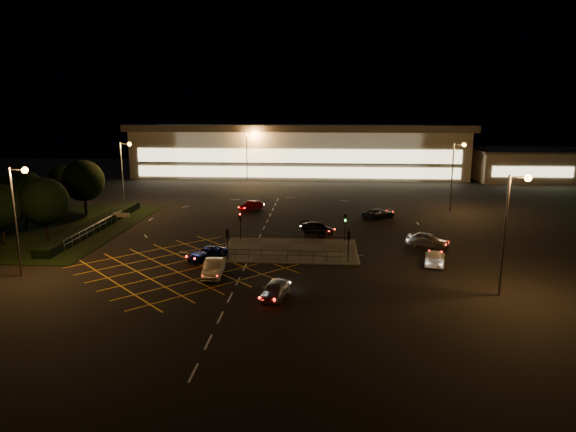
# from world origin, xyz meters

# --- Properties ---
(ground) EXTENTS (180.00, 180.00, 0.00)m
(ground) POSITION_xyz_m (0.00, 0.00, 0.00)
(ground) COLOR black
(ground) RESTS_ON ground
(pedestrian_island) EXTENTS (14.00, 9.00, 0.12)m
(pedestrian_island) POSITION_xyz_m (2.00, -2.00, 0.06)
(pedestrian_island) COLOR #4C4944
(pedestrian_island) RESTS_ON ground
(grass_verge) EXTENTS (18.00, 30.00, 0.08)m
(grass_verge) POSITION_xyz_m (-28.00, 6.00, 0.04)
(grass_verge) COLOR black
(grass_verge) RESTS_ON ground
(hedge) EXTENTS (2.00, 26.00, 1.00)m
(hedge) POSITION_xyz_m (-23.00, 6.00, 0.50)
(hedge) COLOR black
(hedge) RESTS_ON ground
(supermarket) EXTENTS (72.00, 26.50, 10.50)m
(supermarket) POSITION_xyz_m (0.00, 61.95, 5.31)
(supermarket) COLOR beige
(supermarket) RESTS_ON ground
(retail_unit_a) EXTENTS (18.80, 14.80, 6.35)m
(retail_unit_a) POSITION_xyz_m (46.00, 53.97, 3.21)
(retail_unit_a) COLOR beige
(retail_unit_a) RESTS_ON ground
(streetlight_sw) EXTENTS (1.78, 0.56, 10.03)m
(streetlight_sw) POSITION_xyz_m (-21.56, -12.00, 6.56)
(streetlight_sw) COLOR slate
(streetlight_sw) RESTS_ON ground
(streetlight_se) EXTENTS (1.78, 0.56, 10.03)m
(streetlight_se) POSITION_xyz_m (20.44, -14.00, 6.56)
(streetlight_se) COLOR slate
(streetlight_se) RESTS_ON ground
(streetlight_nw) EXTENTS (1.78, 0.56, 10.03)m
(streetlight_nw) POSITION_xyz_m (-23.56, 18.00, 6.56)
(streetlight_nw) COLOR slate
(streetlight_nw) RESTS_ON ground
(streetlight_ne) EXTENTS (1.78, 0.56, 10.03)m
(streetlight_ne) POSITION_xyz_m (24.44, 20.00, 6.56)
(streetlight_ne) COLOR slate
(streetlight_ne) RESTS_ON ground
(streetlight_far_left) EXTENTS (1.78, 0.56, 10.03)m
(streetlight_far_left) POSITION_xyz_m (-9.56, 48.00, 6.56)
(streetlight_far_left) COLOR slate
(streetlight_far_left) RESTS_ON ground
(streetlight_far_right) EXTENTS (1.78, 0.56, 10.03)m
(streetlight_far_right) POSITION_xyz_m (30.44, 50.00, 6.56)
(streetlight_far_right) COLOR slate
(streetlight_far_right) RESTS_ON ground
(signal_sw) EXTENTS (0.28, 0.30, 3.15)m
(signal_sw) POSITION_xyz_m (-4.00, -5.99, 2.37)
(signal_sw) COLOR black
(signal_sw) RESTS_ON pedestrian_island
(signal_se) EXTENTS (0.28, 0.30, 3.15)m
(signal_se) POSITION_xyz_m (8.00, -5.99, 2.37)
(signal_se) COLOR black
(signal_se) RESTS_ON pedestrian_island
(signal_nw) EXTENTS (0.28, 0.30, 3.15)m
(signal_nw) POSITION_xyz_m (-4.00, 1.99, 2.37)
(signal_nw) COLOR black
(signal_nw) RESTS_ON pedestrian_island
(signal_ne) EXTENTS (0.28, 0.30, 3.15)m
(signal_ne) POSITION_xyz_m (8.00, 1.99, 2.37)
(signal_ne) COLOR black
(signal_ne) RESTS_ON pedestrian_island
(tree_a) EXTENTS (5.04, 5.04, 6.86)m
(tree_a) POSITION_xyz_m (-30.00, -2.00, 4.33)
(tree_a) COLOR black
(tree_a) RESTS_ON ground
(tree_b) EXTENTS (5.40, 5.40, 7.35)m
(tree_b) POSITION_xyz_m (-32.00, 6.00, 4.64)
(tree_b) COLOR black
(tree_b) RESTS_ON ground
(tree_c) EXTENTS (5.76, 5.76, 7.84)m
(tree_c) POSITION_xyz_m (-28.00, 14.00, 4.95)
(tree_c) COLOR black
(tree_c) RESTS_ON ground
(tree_d) EXTENTS (4.68, 4.68, 6.37)m
(tree_d) POSITION_xyz_m (-34.00, 20.00, 4.02)
(tree_d) COLOR black
(tree_d) RESTS_ON ground
(tree_e) EXTENTS (5.40, 5.40, 7.35)m
(tree_e) POSITION_xyz_m (-26.00, 0.00, 4.64)
(tree_e) COLOR black
(tree_e) RESTS_ON ground
(car_near_silver) EXTENTS (2.49, 4.36, 1.40)m
(car_near_silver) POSITION_xyz_m (1.67, -15.75, 0.70)
(car_near_silver) COLOR silver
(car_near_silver) RESTS_ON ground
(car_queue_white) EXTENTS (1.83, 4.62, 1.49)m
(car_queue_white) POSITION_xyz_m (-4.46, -10.69, 0.75)
(car_queue_white) COLOR silver
(car_queue_white) RESTS_ON ground
(car_left_blue) EXTENTS (4.26, 4.87, 1.25)m
(car_left_blue) POSITION_xyz_m (-6.24, -5.74, 0.62)
(car_left_blue) COLOR #0D124F
(car_left_blue) RESTS_ON ground
(car_far_dkgrey) EXTENTS (4.66, 4.05, 1.29)m
(car_far_dkgrey) POSITION_xyz_m (4.85, 5.95, 0.64)
(car_far_dkgrey) COLOR black
(car_far_dkgrey) RESTS_ON ground
(car_right_silver) EXTENTS (4.99, 3.77, 1.58)m
(car_right_silver) POSITION_xyz_m (17.01, 0.55, 0.79)
(car_right_silver) COLOR #A3A5AA
(car_right_silver) RESTS_ON ground
(car_circ_red) EXTENTS (3.48, 4.13, 1.34)m
(car_circ_red) POSITION_xyz_m (-5.13, 19.26, 0.67)
(car_circ_red) COLOR maroon
(car_circ_red) RESTS_ON ground
(car_east_grey) EXTENTS (5.16, 4.80, 1.35)m
(car_east_grey) POSITION_xyz_m (13.18, 14.85, 0.67)
(car_east_grey) COLOR black
(car_east_grey) RESTS_ON ground
(car_approach_white) EXTENTS (2.91, 4.98, 1.36)m
(car_approach_white) POSITION_xyz_m (16.48, -5.77, 0.68)
(car_approach_white) COLOR silver
(car_approach_white) RESTS_ON ground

